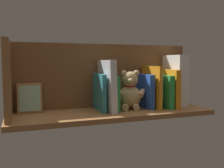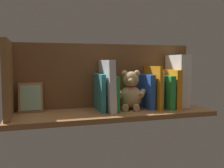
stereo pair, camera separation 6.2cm
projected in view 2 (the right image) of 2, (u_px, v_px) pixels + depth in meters
ground_plane at (112, 113)px, 118.35cm from camera, size 93.41×29.43×2.20cm
shelf_back_panel at (105, 76)px, 128.74cm from camera, size 93.41×1.50×31.75cm
shelf_side_divider at (8, 79)px, 103.84cm from camera, size 2.40×23.43×31.75cm
dictionary_thick_white at (177, 81)px, 130.71cm from camera, size 5.87×16.07×26.32cm
book_0 at (170, 88)px, 128.25cm from camera, size 2.83×18.94×18.93cm
book_1 at (163, 91)px, 127.27cm from camera, size 2.61×19.09×16.12cm
book_2 at (155, 89)px, 128.47cm from camera, size 2.06×14.39×18.32cm
book_3 at (153, 87)px, 125.62cm from camera, size 1.46×18.52×20.74cm
book_4 at (146, 91)px, 126.13cm from camera, size 2.70×16.01×16.61cm
teddy_bear at (131, 92)px, 122.52cm from camera, size 14.39×14.33×18.81cm
book_5 at (113, 93)px, 120.81cm from camera, size 1.60×16.58×16.33cm
book_6 at (107, 85)px, 118.32cm from camera, size 3.73×19.19×23.77cm
book_7 at (99, 92)px, 119.06cm from camera, size 1.97×16.18×17.21cm
picture_frame_leaning at (31, 98)px, 115.32cm from camera, size 10.76×4.78×13.53cm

